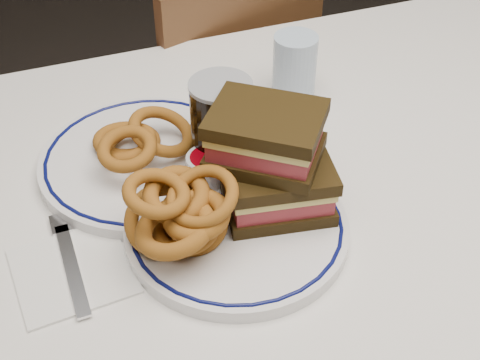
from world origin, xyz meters
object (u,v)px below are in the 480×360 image
object	(u,v)px
reuben_sandwich	(272,161)
far_plate	(146,161)
main_plate	(237,228)
beer_mug	(223,126)
chair_far	(217,114)

from	to	relation	value
reuben_sandwich	far_plate	distance (m)	0.21
main_plate	reuben_sandwich	world-z (taller)	reuben_sandwich
reuben_sandwich	beer_mug	size ratio (longest dim) A/B	1.21
chair_far	beer_mug	bearing A→B (deg)	-107.30
main_plate	reuben_sandwich	xyz separation A→B (m)	(0.05, 0.02, 0.08)
main_plate	beer_mug	world-z (taller)	beer_mug
chair_far	far_plate	distance (m)	0.63
chair_far	main_plate	bearing A→B (deg)	-106.40
reuben_sandwich	beer_mug	bearing A→B (deg)	102.53
far_plate	beer_mug	bearing A→B (deg)	-20.75
chair_far	far_plate	world-z (taller)	chair_far
chair_far	beer_mug	distance (m)	0.66
chair_far	reuben_sandwich	bearing A→B (deg)	-102.33
main_plate	beer_mug	bearing A→B (deg)	77.30
main_plate	far_plate	bearing A→B (deg)	113.45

